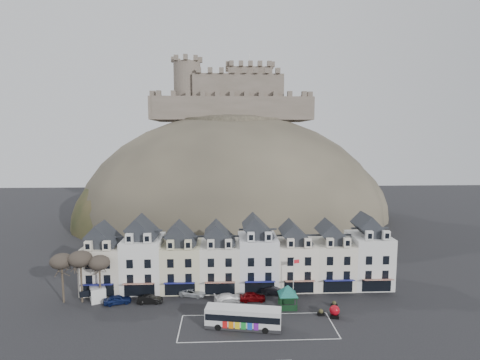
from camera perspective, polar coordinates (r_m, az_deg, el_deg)
The scene contains 21 objects.
ground at distance 56.32m, azimuth 0.55°, elevation -22.08°, with size 300.00×300.00×0.00m, color black.
coach_bay_markings at distance 57.55m, azimuth 2.62°, elevation -21.41°, with size 22.00×7.50×0.01m, color silver.
townhouse_terrace at distance 68.86m, azimuth -0.05°, elevation -11.75°, with size 54.40×9.35×11.80m.
castle_hill at distance 121.33m, azimuth -0.62°, elevation -6.12°, with size 100.00×76.00×68.00m.
castle at distance 125.90m, azimuth -1.10°, elevation 12.71°, with size 50.20×22.20×22.00m.
tree_left_far at distance 68.37m, azimuth -25.55°, elevation -11.16°, with size 3.61×3.61×8.24m.
tree_left_mid at distance 67.17m, azimuth -23.17°, elevation -11.05°, with size 3.78×3.78×8.64m.
tree_left_near at distance 66.40m, azimuth -20.67°, elevation -11.77°, with size 3.43×3.43×7.84m.
bus at distance 56.42m, azimuth 0.49°, elevation -20.10°, with size 10.97×4.31×3.02m.
bus_shelter at distance 62.04m, azimuth 7.28°, elevation -16.31°, with size 5.90×5.90×3.74m.
red_buoy at distance 61.18m, azimuth 14.21°, elevation -18.82°, with size 1.55×1.55×1.88m.
flagpole at distance 64.44m, azimuth 8.21°, elevation -14.33°, with size 1.01×0.27×7.09m.
white_van at distance 69.90m, azimuth -20.97°, elevation -15.51°, with size 4.26×5.71×2.39m.
planter_west at distance 61.50m, azimuth 12.22°, elevation -19.11°, with size 1.06×0.71×1.01m.
planter_east at distance 64.71m, azimuth 14.15°, elevation -17.83°, with size 0.99×0.66×0.94m.
car_navy at distance 66.72m, azimuth -18.17°, elevation -16.92°, with size 1.74×4.32×1.47m, color #0D1845.
car_black at distance 65.59m, azimuth -13.58°, elevation -17.26°, with size 1.41×4.05×1.34m, color black.
car_silver at distance 66.98m, azimuth -7.25°, elevation -16.64°, with size 2.07×4.42×1.25m, color #BABEC2.
car_white at distance 64.45m, azimuth -1.75°, elevation -17.49°, with size 1.94×4.77×1.39m, color white.
car_maroon at distance 64.72m, azimuth 1.90°, elevation -17.34°, with size 1.74×4.32×1.47m, color #5F0508.
car_charcoal at distance 67.28m, azimuth 5.30°, elevation -16.38°, with size 1.59×4.55×1.50m, color black.
Camera 1 is at (-2.69, -49.26, 27.18)m, focal length 28.00 mm.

